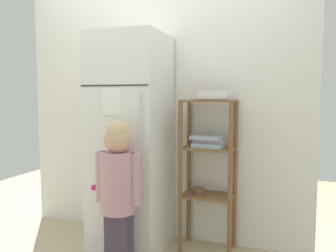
% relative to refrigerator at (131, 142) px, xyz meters
% --- Properties ---
extents(ground_plane, '(6.00, 6.00, 0.00)m').
position_rel_refrigerator_xyz_m(ground_plane, '(0.14, -0.02, -0.90)').
color(ground_plane, tan).
extents(kitchen_wall_back, '(2.69, 0.03, 2.29)m').
position_rel_refrigerator_xyz_m(kitchen_wall_back, '(0.14, 0.31, 0.25)').
color(kitchen_wall_back, silver).
rests_on(kitchen_wall_back, ground).
extents(refrigerator, '(0.58, 0.60, 1.79)m').
position_rel_refrigerator_xyz_m(refrigerator, '(0.00, 0.00, 0.00)').
color(refrigerator, white).
rests_on(refrigerator, ground).
extents(child_standing, '(0.36, 0.27, 1.11)m').
position_rel_refrigerator_xyz_m(child_standing, '(0.11, -0.44, -0.22)').
color(child_standing, '#47394B').
rests_on(child_standing, ground).
extents(pantry_shelf_unit, '(0.44, 0.29, 1.26)m').
position_rel_refrigerator_xyz_m(pantry_shelf_unit, '(0.64, 0.14, -0.13)').
color(pantry_shelf_unit, brown).
rests_on(pantry_shelf_unit, ground).
extents(fruit_bin, '(0.25, 0.16, 0.08)m').
position_rel_refrigerator_xyz_m(fruit_bin, '(0.68, 0.15, 0.39)').
color(fruit_bin, white).
rests_on(fruit_bin, pantry_shelf_unit).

